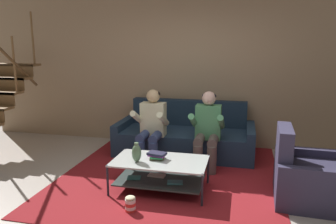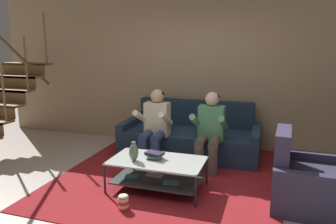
{
  "view_description": "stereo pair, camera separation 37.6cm",
  "coord_description": "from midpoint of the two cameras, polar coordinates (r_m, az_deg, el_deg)",
  "views": [
    {
      "loc": [
        0.81,
        -3.44,
        1.84
      ],
      "look_at": [
        -0.16,
        0.78,
        0.94
      ],
      "focal_mm": 35.0,
      "sensor_mm": 36.0,
      "label": 1
    },
    {
      "loc": [
        1.18,
        -3.34,
        1.84
      ],
      "look_at": [
        -0.16,
        0.78,
        0.94
      ],
      "focal_mm": 35.0,
      "sensor_mm": 36.0,
      "label": 2
    }
  ],
  "objects": [
    {
      "name": "couch",
      "position": [
        5.6,
        1.11,
        -4.42
      ],
      "size": [
        2.29,
        0.97,
        0.87
      ],
      "color": "#1F334A",
      "rests_on": "ground"
    },
    {
      "name": "ground",
      "position": [
        3.99,
        -3.07,
        -15.74
      ],
      "size": [
        16.8,
        16.8,
        0.0
      ],
      "primitive_type": "plane",
      "color": "#BBB0A5"
    },
    {
      "name": "vase",
      "position": [
        4.12,
        -8.13,
        -7.08
      ],
      "size": [
        0.12,
        0.12,
        0.25
      ],
      "color": "#547351",
      "rests_on": "coffee_table"
    },
    {
      "name": "popcorn_tub",
      "position": [
        3.82,
        -9.48,
        -15.58
      ],
      "size": [
        0.12,
        0.12,
        0.19
      ],
      "color": "red",
      "rests_on": "ground"
    },
    {
      "name": "book_stack",
      "position": [
        4.21,
        -4.52,
        -7.59
      ],
      "size": [
        0.25,
        0.19,
        0.09
      ],
      "color": "#9C7051",
      "rests_on": "coffee_table"
    },
    {
      "name": "area_rug",
      "position": [
        4.88,
        -1.42,
        -10.32
      ],
      "size": [
        3.0,
        3.46,
        0.01
      ],
      "color": "maroon",
      "rests_on": "ground"
    },
    {
      "name": "person_seated_right",
      "position": [
        4.89,
        4.71,
        -2.67
      ],
      "size": [
        0.5,
        0.58,
        1.15
      ],
      "color": "brown",
      "rests_on": "ground"
    },
    {
      "name": "back_partition",
      "position": [
        5.95,
        3.39,
        7.99
      ],
      "size": [
        8.4,
        0.12,
        2.9
      ],
      "primitive_type": "cube",
      "color": "tan",
      "rests_on": "ground"
    },
    {
      "name": "person_seated_left",
      "position": [
        5.08,
        -5.01,
        -2.11
      ],
      "size": [
        0.5,
        0.58,
        1.15
      ],
      "color": "navy",
      "rests_on": "ground"
    },
    {
      "name": "armchair",
      "position": [
        4.21,
        21.16,
        -10.77
      ],
      "size": [
        0.91,
        0.88,
        0.88
      ],
      "color": "#35314C",
      "rests_on": "ground"
    },
    {
      "name": "coffee_table",
      "position": [
        4.22,
        -4.0,
        -10.11
      ],
      "size": [
        1.18,
        0.68,
        0.4
      ],
      "color": "#B4BAB8",
      "rests_on": "ground"
    }
  ]
}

